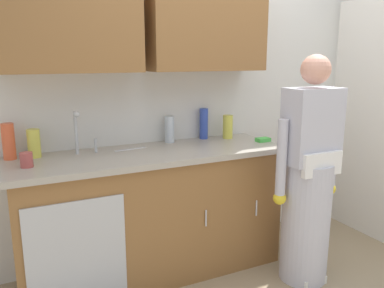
% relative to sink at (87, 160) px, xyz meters
% --- Properties ---
extents(kitchen_wall_with_uppers, '(4.80, 0.44, 2.70)m').
position_rel_sink_xyz_m(kitchen_wall_with_uppers, '(0.86, 0.29, 0.55)').
color(kitchen_wall_with_uppers, silver).
rests_on(kitchen_wall_with_uppers, ground).
extents(closet_door_panel, '(0.04, 1.10, 2.10)m').
position_rel_sink_xyz_m(closet_door_panel, '(2.45, -0.31, 0.12)').
color(closet_door_panel, silver).
rests_on(closet_door_panel, ground).
extents(counter_cabinet, '(1.90, 0.62, 0.90)m').
position_rel_sink_xyz_m(counter_cabinet, '(0.45, -0.01, -0.48)').
color(counter_cabinet, brown).
rests_on(counter_cabinet, ground).
extents(countertop, '(1.96, 0.66, 0.04)m').
position_rel_sink_xyz_m(countertop, '(0.45, -0.01, -0.01)').
color(countertop, '#A8A093').
rests_on(countertop, counter_cabinet).
extents(sink, '(0.50, 0.36, 0.35)m').
position_rel_sink_xyz_m(sink, '(0.00, 0.00, 0.00)').
color(sink, '#B7BABF').
rests_on(sink, counter_cabinet).
extents(person_at_sink, '(0.55, 0.34, 1.62)m').
position_rel_sink_xyz_m(person_at_sink, '(1.41, -0.57, -0.23)').
color(person_at_sink, white).
rests_on(person_at_sink, ground).
extents(bottle_soap, '(0.07, 0.07, 0.25)m').
position_rel_sink_xyz_m(bottle_soap, '(1.00, 0.23, 0.14)').
color(bottle_soap, '#334CB2').
rests_on(bottle_soap, countertop).
extents(bottle_dish_liquid, '(0.08, 0.08, 0.21)m').
position_rel_sink_xyz_m(bottle_dish_liquid, '(0.69, 0.22, 0.12)').
color(bottle_dish_liquid, silver).
rests_on(bottle_dish_liquid, countertop).
extents(bottle_water_tall, '(0.08, 0.08, 0.24)m').
position_rel_sink_xyz_m(bottle_water_tall, '(-0.46, 0.19, 0.13)').
color(bottle_water_tall, '#E05933').
rests_on(bottle_water_tall, countertop).
extents(bottle_water_short, '(0.08, 0.08, 0.19)m').
position_rel_sink_xyz_m(bottle_water_short, '(1.19, 0.16, 0.11)').
color(bottle_water_short, '#D8D14C').
rests_on(bottle_water_short, countertop).
extents(bottle_cleaner_spray, '(0.08, 0.08, 0.19)m').
position_rel_sink_xyz_m(bottle_cleaner_spray, '(-0.31, 0.18, 0.11)').
color(bottle_cleaner_spray, '#D8D14C').
rests_on(bottle_cleaner_spray, countertop).
extents(cup_by_sink, '(0.08, 0.08, 0.09)m').
position_rel_sink_xyz_m(cup_by_sink, '(-0.38, -0.06, 0.06)').
color(cup_by_sink, '#B24C47').
rests_on(cup_by_sink, countertop).
extents(knife_on_counter, '(0.24, 0.05, 0.01)m').
position_rel_sink_xyz_m(knife_on_counter, '(0.33, 0.12, 0.02)').
color(knife_on_counter, silver).
rests_on(knife_on_counter, countertop).
extents(sponge, '(0.11, 0.07, 0.03)m').
position_rel_sink_xyz_m(sponge, '(1.37, -0.08, 0.03)').
color(sponge, '#4CBF4C').
rests_on(sponge, countertop).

